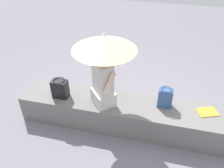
{
  "coord_description": "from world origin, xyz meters",
  "views": [
    {
      "loc": [
        0.52,
        -2.64,
        2.72
      ],
      "look_at": [
        -0.13,
        -0.03,
        0.8
      ],
      "focal_mm": 36.76,
      "sensor_mm": 36.0,
      "label": 1
    }
  ],
  "objects_px": {
    "handbag_black": "(165,98)",
    "magazine": "(207,112)",
    "tote_bag_canvas": "(60,89)",
    "parasol": "(104,43)",
    "person_seated": "(103,82)"
  },
  "relations": [
    {
      "from": "person_seated",
      "to": "handbag_black",
      "type": "relative_size",
      "value": 2.84
    },
    {
      "from": "person_seated",
      "to": "tote_bag_canvas",
      "type": "height_order",
      "value": "person_seated"
    },
    {
      "from": "handbag_black",
      "to": "magazine",
      "type": "relative_size",
      "value": 1.13
    },
    {
      "from": "parasol",
      "to": "handbag_black",
      "type": "height_order",
      "value": "parasol"
    },
    {
      "from": "person_seated",
      "to": "handbag_black",
      "type": "distance_m",
      "value": 0.94
    },
    {
      "from": "handbag_black",
      "to": "tote_bag_canvas",
      "type": "xyz_separation_m",
      "value": [
        -1.59,
        -0.16,
        -0.0
      ]
    },
    {
      "from": "parasol",
      "to": "tote_bag_canvas",
      "type": "xyz_separation_m",
      "value": [
        -0.73,
        0.0,
        -0.86
      ]
    },
    {
      "from": "person_seated",
      "to": "parasol",
      "type": "height_order",
      "value": "parasol"
    },
    {
      "from": "person_seated",
      "to": "handbag_black",
      "type": "xyz_separation_m",
      "value": [
        0.9,
        0.15,
        -0.23
      ]
    },
    {
      "from": "person_seated",
      "to": "magazine",
      "type": "distance_m",
      "value": 1.58
    },
    {
      "from": "handbag_black",
      "to": "magazine",
      "type": "height_order",
      "value": "handbag_black"
    },
    {
      "from": "person_seated",
      "to": "magazine",
      "type": "height_order",
      "value": "person_seated"
    },
    {
      "from": "handbag_black",
      "to": "magazine",
      "type": "distance_m",
      "value": 0.64
    },
    {
      "from": "person_seated",
      "to": "handbag_black",
      "type": "bearing_deg",
      "value": 9.63
    },
    {
      "from": "tote_bag_canvas",
      "to": "magazine",
      "type": "height_order",
      "value": "tote_bag_canvas"
    }
  ]
}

